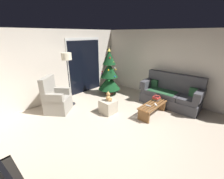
% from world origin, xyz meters
% --- Properties ---
extents(ground_plane, '(7.00, 7.00, 0.00)m').
position_xyz_m(ground_plane, '(0.00, 0.00, 0.00)').
color(ground_plane, '#B2A38E').
extents(wall_back, '(5.72, 0.12, 2.50)m').
position_xyz_m(wall_back, '(0.00, 3.06, 1.25)').
color(wall_back, beige).
rests_on(wall_back, ground).
extents(wall_right, '(0.12, 6.00, 2.50)m').
position_xyz_m(wall_right, '(2.86, 0.00, 1.25)').
color(wall_right, beige).
rests_on(wall_right, ground).
extents(patio_door_frame, '(1.60, 0.02, 2.20)m').
position_xyz_m(patio_door_frame, '(1.21, 2.99, 1.10)').
color(patio_door_frame, silver).
rests_on(patio_door_frame, ground).
extents(patio_door_glass, '(1.50, 0.02, 2.10)m').
position_xyz_m(patio_door_glass, '(1.21, 2.97, 1.05)').
color(patio_door_glass, black).
rests_on(patio_door_glass, ground).
extents(couch, '(0.85, 1.96, 1.08)m').
position_xyz_m(couch, '(2.32, -0.26, 0.40)').
color(couch, '#3D3D42').
rests_on(couch, ground).
extents(coffee_table, '(1.10, 0.40, 0.36)m').
position_xyz_m(coffee_table, '(1.27, -0.16, 0.25)').
color(coffee_table, brown).
rests_on(coffee_table, ground).
extents(remote_white, '(0.14, 0.14, 0.02)m').
position_xyz_m(remote_white, '(1.28, -0.25, 0.37)').
color(remote_white, silver).
rests_on(remote_white, coffee_table).
extents(remote_silver, '(0.06, 0.16, 0.02)m').
position_xyz_m(remote_silver, '(1.07, -0.12, 0.37)').
color(remote_silver, '#ADADB2').
rests_on(remote_silver, coffee_table).
extents(book_stack, '(0.24, 0.22, 0.13)m').
position_xyz_m(book_stack, '(1.62, -0.08, 0.43)').
color(book_stack, '#4C4C51').
rests_on(book_stack, coffee_table).
extents(cell_phone, '(0.12, 0.16, 0.01)m').
position_xyz_m(cell_phone, '(1.61, -0.10, 0.49)').
color(cell_phone, black).
rests_on(cell_phone, book_stack).
extents(christmas_tree, '(0.87, 0.87, 1.84)m').
position_xyz_m(christmas_tree, '(1.64, 2.01, 0.82)').
color(christmas_tree, '#4C1E19').
rests_on(christmas_tree, ground).
extents(armchair, '(0.96, 0.96, 1.13)m').
position_xyz_m(armchair, '(-0.58, 2.18, 0.40)').
color(armchair, gray).
rests_on(armchair, ground).
extents(floor_lamp, '(0.32, 0.32, 1.78)m').
position_xyz_m(floor_lamp, '(0.00, 2.30, 1.51)').
color(floor_lamp, '#2D2D30').
rests_on(floor_lamp, ground).
extents(television, '(0.23, 0.84, 0.61)m').
position_xyz_m(television, '(-2.50, -0.51, 1.02)').
color(television, black).
rests_on(television, media_shelf).
extents(ottoman, '(0.44, 0.44, 0.41)m').
position_xyz_m(ottoman, '(0.47, 0.93, 0.21)').
color(ottoman, '#B2A893').
rests_on(ottoman, ground).
extents(teddy_bear_honey, '(0.21, 0.22, 0.29)m').
position_xyz_m(teddy_bear_honey, '(0.48, 0.92, 0.53)').
color(teddy_bear_honey, tan).
rests_on(teddy_bear_honey, ottoman).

